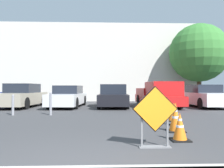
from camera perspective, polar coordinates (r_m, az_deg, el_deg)
ground_plane at (r=13.09m, az=-3.41°, el=-6.40°), size 96.00×96.00×0.00m
road_closed_sign at (r=4.65m, az=11.18°, el=-7.91°), size 0.95×0.20×1.28m
traffic_cone_nearest at (r=5.47m, az=17.30°, el=-10.62°), size 0.43×0.43×0.66m
traffic_cone_second at (r=6.51m, az=16.24°, el=-8.41°), size 0.48×0.48×0.81m
traffic_cone_third at (r=7.52m, az=16.30°, el=-7.62°), size 0.39×0.39×0.75m
traffic_cone_fourth at (r=8.53m, az=15.69°, el=-7.28°), size 0.52×0.52×0.62m
traffic_cone_fifth at (r=9.54m, az=15.87°, el=-6.59°), size 0.46×0.46×0.62m
parked_car_second at (r=15.03m, az=-22.40°, el=-2.97°), size 2.09×4.50×1.50m
parked_car_third at (r=14.33m, az=-11.37°, el=-3.32°), size 2.03×4.70×1.37m
parked_car_fourth at (r=13.97m, az=0.35°, el=-3.30°), size 2.00×4.25×1.45m
pickup_truck at (r=14.27m, az=12.19°, el=-3.05°), size 2.24×5.16×1.60m
parked_car_fifth at (r=15.20m, az=22.82°, el=-3.03°), size 1.86×4.42×1.43m
bollard_nearest at (r=10.26m, az=-15.73°, el=-4.80°), size 0.12×0.12×1.04m
bollard_second at (r=10.79m, az=-24.47°, el=-4.84°), size 0.12×0.12×0.94m
building_facade_backdrop at (r=22.49m, az=-6.63°, el=5.06°), size 21.54×5.00×7.18m
street_tree_behind_lot at (r=20.21m, az=21.70°, el=7.53°), size 4.94×4.94×6.67m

